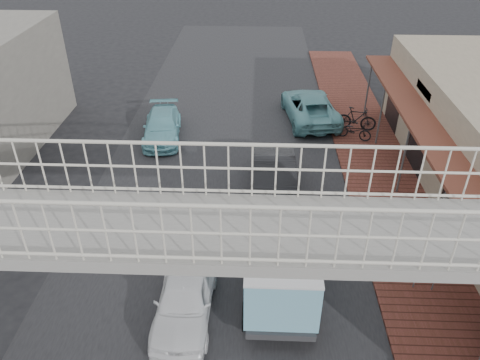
# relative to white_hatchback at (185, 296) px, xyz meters

# --- Properties ---
(ground) EXTENTS (120.00, 120.00, 0.00)m
(ground) POSITION_rel_white_hatchback_xyz_m (0.50, 1.32, -0.65)
(ground) COLOR black
(ground) RESTS_ON ground
(road_strip) EXTENTS (10.00, 60.00, 0.01)m
(road_strip) POSITION_rel_white_hatchback_xyz_m (0.50, 1.32, -0.64)
(road_strip) COLOR black
(road_strip) RESTS_ON ground
(sidewalk) EXTENTS (3.00, 40.00, 0.10)m
(sidewalk) POSITION_rel_white_hatchback_xyz_m (7.00, 4.32, -0.60)
(sidewalk) COLOR brown
(sidewalk) RESTS_ON ground
(footbridge) EXTENTS (16.40, 2.40, 6.34)m
(footbridge) POSITION_rel_white_hatchback_xyz_m (0.50, -2.68, 2.53)
(footbridge) COLOR gray
(footbridge) RESTS_ON ground
(white_hatchback) EXTENTS (1.59, 3.83, 1.29)m
(white_hatchback) POSITION_rel_white_hatchback_xyz_m (0.00, 0.00, 0.00)
(white_hatchback) COLOR white
(white_hatchback) RESTS_ON ground
(dark_sedan) EXTENTS (1.70, 4.67, 1.53)m
(dark_sedan) POSITION_rel_white_hatchback_xyz_m (2.57, 6.03, 0.12)
(dark_sedan) COLOR black
(dark_sedan) RESTS_ON ground
(angkot_curb) EXTENTS (2.99, 5.30, 1.40)m
(angkot_curb) POSITION_rel_white_hatchback_xyz_m (4.55, 13.00, 0.05)
(angkot_curb) COLOR #65A8AF
(angkot_curb) RESTS_ON ground
(angkot_far) EXTENTS (2.08, 4.21, 1.18)m
(angkot_far) POSITION_rel_white_hatchback_xyz_m (-2.58, 10.69, -0.06)
(angkot_far) COLOR #71B9C4
(angkot_far) RESTS_ON ground
(angkot_van) EXTENTS (2.04, 4.40, 2.15)m
(angkot_van) POSITION_rel_white_hatchback_xyz_m (2.62, 0.99, 0.72)
(angkot_van) COLOR black
(angkot_van) RESTS_ON ground
(motorcycle_near) EXTENTS (1.73, 1.18, 0.86)m
(motorcycle_near) POSITION_rel_white_hatchback_xyz_m (6.42, 10.74, -0.12)
(motorcycle_near) COLOR black
(motorcycle_near) RESTS_ON sidewalk
(motorcycle_far) EXTENTS (1.97, 0.92, 1.14)m
(motorcycle_far) POSITION_rel_white_hatchback_xyz_m (6.67, 11.73, 0.02)
(motorcycle_far) COLOR black
(motorcycle_far) RESTS_ON sidewalk
(street_clock) EXTENTS (0.75, 0.65, 2.95)m
(street_clock) POSITION_rel_white_hatchback_xyz_m (6.94, 1.36, 1.90)
(street_clock) COLOR #59595B
(street_clock) RESTS_ON sidewalk
(arrow_sign) EXTENTS (1.72, 1.12, 2.90)m
(arrow_sign) POSITION_rel_white_hatchback_xyz_m (6.69, 1.48, 1.79)
(arrow_sign) COLOR #59595B
(arrow_sign) RESTS_ON sidewalk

